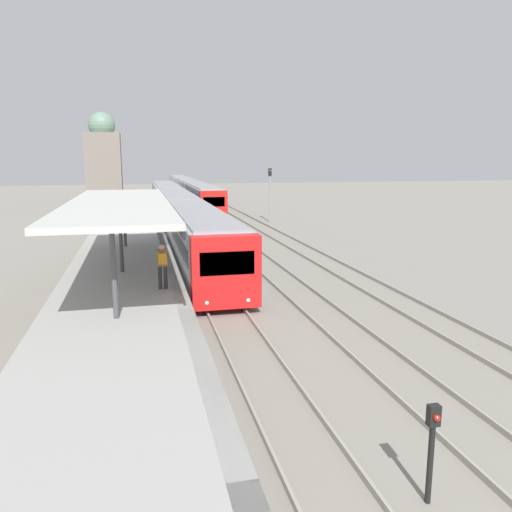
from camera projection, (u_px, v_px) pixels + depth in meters
name	position (u px, v px, depth m)	size (l,w,h in m)	color
platform_canopy	(120.00, 204.00, 20.69)	(4.00, 16.32, 3.00)	beige
person_on_platform	(162.00, 263.00, 18.17)	(0.40, 0.40, 1.66)	#2D2D33
train_near	(177.00, 209.00, 40.94)	(2.60, 47.75, 3.10)	red
train_far	(189.00, 190.00, 65.97)	(2.50, 44.63, 3.09)	red
signal_post_near	(432.00, 443.00, 8.22)	(0.20, 0.21, 1.78)	black
signal_mast_far	(270.00, 188.00, 45.86)	(0.28, 0.29, 4.94)	gray
distant_domed_building	(104.00, 163.00, 58.52)	(4.00, 4.00, 11.14)	slate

